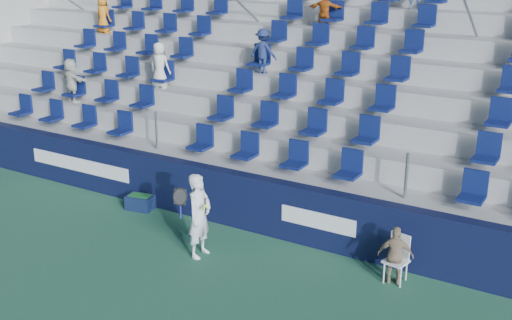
# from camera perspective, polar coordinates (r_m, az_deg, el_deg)

# --- Properties ---
(ground) EXTENTS (70.00, 70.00, 0.00)m
(ground) POSITION_cam_1_polar(r_m,az_deg,el_deg) (11.40, -8.37, -11.83)
(ground) COLOR #296143
(ground) RESTS_ON ground
(sponsor_wall) EXTENTS (24.00, 0.32, 1.20)m
(sponsor_wall) POSITION_cam_1_polar(r_m,az_deg,el_deg) (13.43, 0.05, -3.91)
(sponsor_wall) COLOR black
(sponsor_wall) RESTS_ON ground
(grandstand) EXTENTS (24.00, 8.17, 6.63)m
(grandstand) POSITION_cam_1_polar(r_m,az_deg,el_deg) (17.36, 8.82, 6.33)
(grandstand) COLOR #A8A8A3
(grandstand) RESTS_ON ground
(tennis_player) EXTENTS (0.69, 0.65, 1.67)m
(tennis_player) POSITION_cam_1_polar(r_m,az_deg,el_deg) (12.32, -5.07, -4.93)
(tennis_player) COLOR silver
(tennis_player) RESTS_ON ground
(line_judge_chair) EXTENTS (0.45, 0.46, 0.87)m
(line_judge_chair) POSITION_cam_1_polar(r_m,az_deg,el_deg) (11.82, 12.51, -8.21)
(line_judge_chair) COLOR white
(line_judge_chair) RESTS_ON ground
(line_judge) EXTENTS (0.68, 0.43, 1.08)m
(line_judge) POSITION_cam_1_polar(r_m,az_deg,el_deg) (11.68, 12.30, -8.29)
(line_judge) COLOR #A08467
(line_judge) RESTS_ON ground
(ball_bin) EXTENTS (0.67, 0.50, 0.34)m
(ball_bin) POSITION_cam_1_polar(r_m,az_deg,el_deg) (14.89, -10.25, -3.66)
(ball_bin) COLOR #101C3C
(ball_bin) RESTS_ON ground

